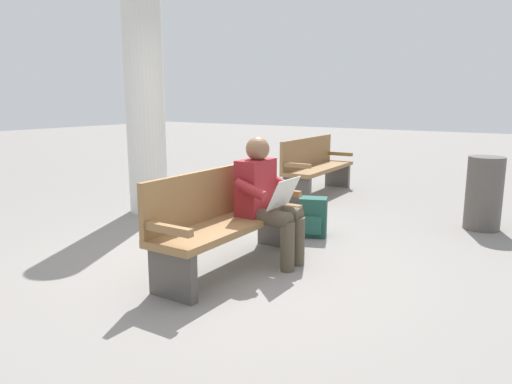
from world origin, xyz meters
TOP-DOWN VIEW (x-y plane):
  - ground_plane at (0.00, 0.00)m, footprint 40.00×40.00m
  - bench_near at (0.00, -0.07)m, footprint 1.81×0.51m
  - person_seated at (-0.31, 0.16)m, footprint 0.57×0.58m
  - backpack at (-1.34, 0.13)m, footprint 0.34×0.36m
  - bench_far at (-3.55, -0.96)m, footprint 1.82×0.56m
  - support_pillar at (-1.20, -2.30)m, footprint 0.51×0.51m
  - trash_bin at (-2.71, 1.66)m, footprint 0.41×0.41m

SIDE VIEW (x-z plane):
  - ground_plane at x=0.00m, z-range 0.00..0.00m
  - backpack at x=-1.34m, z-range 0.00..0.44m
  - trash_bin at x=-2.71m, z-range 0.00..0.86m
  - bench_near at x=0.00m, z-range 0.01..0.91m
  - bench_far at x=-3.55m, z-range 0.01..0.91m
  - person_seated at x=-0.31m, z-range 0.04..1.22m
  - support_pillar at x=-1.20m, z-range 0.00..3.10m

